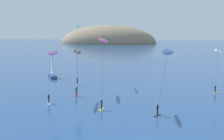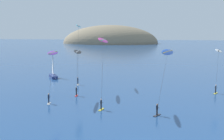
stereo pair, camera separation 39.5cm
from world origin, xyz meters
TOP-DOWN VIEW (x-y plane):
  - headland_island at (-36.85, 214.48)m, footprint 82.42×53.44m
  - sailboat_near at (-24.29, 39.71)m, footprint 3.85×5.60m
  - kitesurfer_cyan at (-16.43, 35.06)m, footprint 1.98×6.73m
  - kitesurfer_purple at (-16.80, 19.60)m, footprint 1.86×7.83m
  - kitesurfer_black at (-13.90, 25.06)m, footprint 2.33×7.22m
  - kitesurfer_blue at (2.39, 17.02)m, footprint 3.45×9.09m
  - kitesurfer_white at (13.06, 31.55)m, footprint 2.92×7.59m
  - kitesurfer_magenta at (-7.40, 16.39)m, footprint 1.75×6.24m

SIDE VIEW (x-z plane):
  - headland_island at x=-36.85m, z-range -15.76..15.76m
  - sailboat_near at x=-24.29m, z-range -2.21..3.49m
  - kitesurfer_white at x=13.06m, z-range 3.16..11.30m
  - kitesurfer_black at x=-13.90m, z-range 3.22..11.41m
  - kitesurfer_purple at x=-16.80m, z-range 3.23..11.55m
  - kitesurfer_blue at x=2.39m, z-range 3.46..12.48m
  - kitesurfer_magenta at x=-7.40m, z-range 4.25..15.03m
  - kitesurfer_cyan at x=-16.43m, z-range 4.97..18.09m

